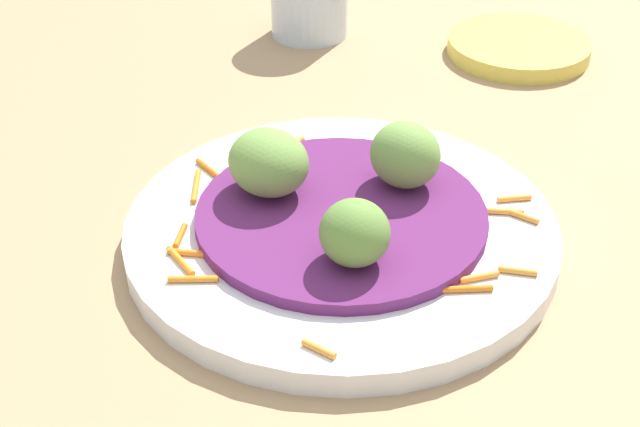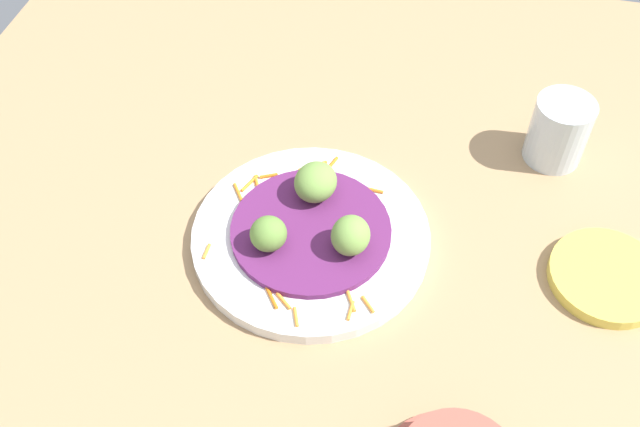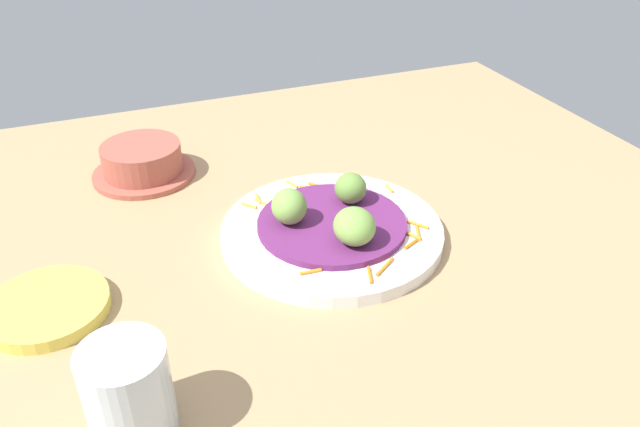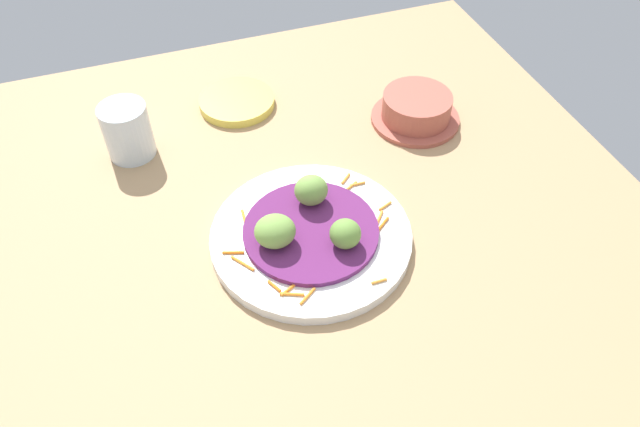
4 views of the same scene
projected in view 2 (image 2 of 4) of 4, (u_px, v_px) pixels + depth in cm
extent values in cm
cube|color=tan|center=(313.00, 221.00, 89.71)|extent=(110.00, 110.00, 2.00)
cylinder|color=white|center=(311.00, 237.00, 85.79)|extent=(27.86, 27.86, 1.65)
cylinder|color=#60235B|center=(311.00, 230.00, 84.84)|extent=(18.70, 18.70, 0.83)
cylinder|color=orange|center=(284.00, 301.00, 78.85)|extent=(1.90, 2.12, 0.40)
cylinder|color=orange|center=(271.00, 296.00, 79.25)|extent=(2.97, 2.36, 0.40)
cylinder|color=orange|center=(237.00, 195.00, 88.62)|extent=(2.65, 2.00, 0.40)
cylinder|color=orange|center=(373.00, 190.00, 89.12)|extent=(0.58, 2.50, 0.40)
cylinder|color=orange|center=(313.00, 166.00, 91.71)|extent=(2.51, 3.33, 0.40)
cylinder|color=orange|center=(296.00, 317.00, 77.57)|extent=(2.29, 1.22, 0.40)
cylinder|color=orange|center=(250.00, 183.00, 89.84)|extent=(3.02, 1.55, 0.40)
cylinder|color=orange|center=(207.00, 251.00, 83.14)|extent=(2.06, 0.43, 0.40)
cylinder|color=orange|center=(351.00, 311.00, 78.07)|extent=(2.39, 0.48, 0.40)
cylinder|color=orange|center=(351.00, 300.00, 78.97)|extent=(2.91, 1.82, 0.40)
cylinder|color=orange|center=(269.00, 176.00, 90.64)|extent=(1.35, 2.20, 0.40)
cylinder|color=orange|center=(368.00, 304.00, 78.58)|extent=(1.97, 1.82, 0.40)
cylinder|color=orange|center=(331.00, 165.00, 91.85)|extent=(2.86, 1.31, 0.40)
cylinder|color=orange|center=(257.00, 183.00, 89.87)|extent=(2.30, 1.40, 0.40)
ellipsoid|color=#759E47|center=(351.00, 235.00, 80.99)|extent=(5.10, 4.75, 4.45)
ellipsoid|color=#759E47|center=(313.00, 182.00, 86.23)|extent=(6.35, 5.93, 4.33)
ellipsoid|color=olive|center=(268.00, 234.00, 81.43)|extent=(5.78, 5.75, 3.99)
cylinder|color=#E0CC4C|center=(607.00, 277.00, 82.22)|extent=(13.01, 13.01, 1.49)
cylinder|color=silver|center=(559.00, 131.00, 92.07)|extent=(7.40, 7.40, 8.85)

